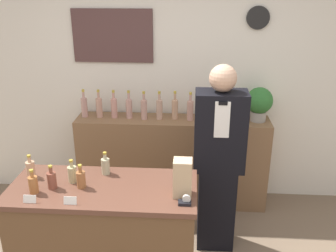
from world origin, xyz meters
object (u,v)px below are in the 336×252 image
object	(u,v)px
shopkeeper	(218,162)
paper_bag	(183,178)
potted_plant	(259,102)
tape_dispenser	(185,201)

from	to	relation	value
shopkeeper	paper_bag	xyz separation A→B (m)	(-0.30, -0.63, 0.18)
shopkeeper	paper_bag	size ratio (longest dim) A/B	6.17
shopkeeper	paper_bag	world-z (taller)	shopkeeper
paper_bag	potted_plant	bearing A→B (deg)	61.53
shopkeeper	potted_plant	world-z (taller)	shopkeeper
paper_bag	shopkeeper	bearing A→B (deg)	64.85
potted_plant	tape_dispenser	distance (m)	1.65
shopkeeper	potted_plant	xyz separation A→B (m)	(0.44, 0.72, 0.32)
shopkeeper	tape_dispenser	size ratio (longest dim) A/B	19.08
potted_plant	paper_bag	xyz separation A→B (m)	(-0.73, -1.35, -0.14)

